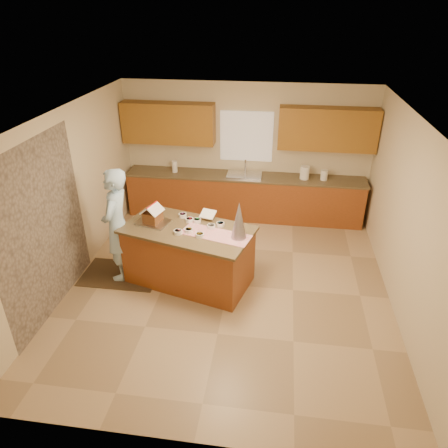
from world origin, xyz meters
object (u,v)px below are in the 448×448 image
Objects in this scene: island_base at (189,256)px; gingerbread_house at (153,215)px; tinsel_tree at (239,220)px; boy at (117,225)px.

island_base is 0.87m from gingerbread_house.
gingerbread_house is at bearing 168.91° from tinsel_tree.
boy is at bearing 175.25° from tinsel_tree.
tinsel_tree is 1.96m from boy.
boy reaches higher than island_base.
gingerbread_house is (-0.57, 0.10, 0.64)m from island_base.
island_base is at bearing -10.19° from gingerbread_house.
tinsel_tree reaches higher than island_base.
tinsel_tree is 1.61× the size of gingerbread_house.
boy is 0.59m from gingerbread_house.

